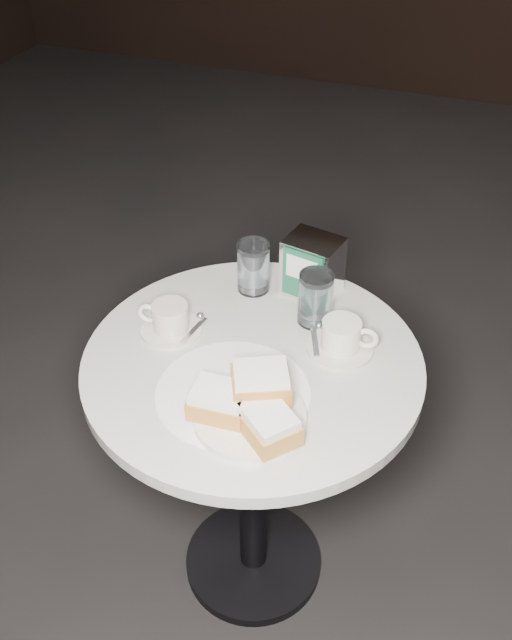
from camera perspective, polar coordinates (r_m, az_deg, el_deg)
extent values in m
plane|color=black|center=(2.03, -0.20, -18.88)|extent=(7.00, 7.00, 0.00)
cylinder|color=black|center=(2.02, -0.21, -18.65)|extent=(0.36, 0.36, 0.03)
cylinder|color=black|center=(1.74, -0.23, -12.44)|extent=(0.07, 0.07, 0.70)
cylinder|color=silver|center=(1.47, -0.27, -3.50)|extent=(0.70, 0.70, 0.03)
cylinder|color=white|center=(1.39, -1.86, -5.81)|extent=(0.34, 0.34, 0.00)
cylinder|color=silver|center=(1.33, -0.51, -7.77)|extent=(0.26, 0.26, 0.02)
cube|color=#CC8C3E|center=(1.32, -2.92, -6.68)|extent=(0.11, 0.09, 0.04)
cube|color=white|center=(1.30, -2.96, -5.83)|extent=(0.10, 0.08, 0.02)
cube|color=gold|center=(1.28, 1.01, -8.50)|extent=(0.13, 0.13, 0.04)
cube|color=white|center=(1.26, 1.02, -7.66)|extent=(0.12, 0.12, 0.02)
cube|color=#C9843E|center=(1.30, 0.39, -5.19)|extent=(0.13, 0.12, 0.04)
cube|color=white|center=(1.28, 0.39, -4.32)|extent=(0.12, 0.11, 0.02)
cylinder|color=silver|center=(1.53, -6.77, -0.74)|extent=(0.15, 0.15, 0.01)
cylinder|color=silver|center=(1.51, -6.87, 0.26)|extent=(0.09, 0.09, 0.06)
cylinder|color=#92684F|center=(1.50, -6.94, 0.99)|extent=(0.08, 0.08, 0.00)
torus|color=white|center=(1.53, -8.62, 0.53)|extent=(0.05, 0.02, 0.05)
cube|color=silver|center=(1.51, -4.99, -0.81)|extent=(0.02, 0.09, 0.00)
sphere|color=silver|center=(1.55, -4.49, 0.32)|extent=(0.02, 0.02, 0.02)
cylinder|color=beige|center=(1.49, 6.72, -2.23)|extent=(0.15, 0.15, 0.01)
cylinder|color=white|center=(1.46, 6.82, -1.16)|extent=(0.09, 0.09, 0.06)
cylinder|color=#8E6B4D|center=(1.45, 6.90, -0.38)|extent=(0.08, 0.08, 0.00)
torus|color=silver|center=(1.46, 8.84, -1.47)|extent=(0.05, 0.02, 0.05)
cube|color=silver|center=(1.48, 4.72, -1.69)|extent=(0.05, 0.09, 0.00)
sphere|color=#B3B3B7|center=(1.52, 5.05, -0.46)|extent=(0.02, 0.02, 0.02)
cylinder|color=white|center=(1.61, -0.20, 4.26)|extent=(0.08, 0.08, 0.12)
cylinder|color=white|center=(1.61, -0.20, 4.13)|extent=(0.07, 0.07, 0.10)
cylinder|color=white|center=(1.52, 4.78, 1.74)|extent=(0.08, 0.08, 0.12)
cylinder|color=silver|center=(1.52, 4.77, 1.61)|extent=(0.07, 0.07, 0.10)
cube|color=white|center=(1.60, 4.56, 4.29)|extent=(0.14, 0.12, 0.14)
cube|color=#1A5C3F|center=(1.56, 3.68, 3.54)|extent=(0.09, 0.02, 0.12)
cube|color=white|center=(1.55, 3.66, 4.08)|extent=(0.07, 0.02, 0.05)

